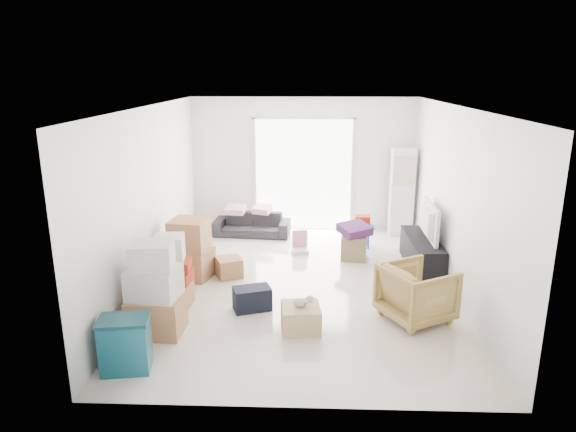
{
  "coord_description": "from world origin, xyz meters",
  "views": [
    {
      "loc": [
        0.05,
        -7.32,
        3.17
      ],
      "look_at": [
        -0.22,
        0.2,
        1.05
      ],
      "focal_mm": 32.0,
      "sensor_mm": 36.0,
      "label": 1
    }
  ],
  "objects_px": {
    "sofa": "(252,221)",
    "television": "(423,234)",
    "storage_bins": "(125,344)",
    "tv_console": "(422,253)",
    "wood_crate": "(301,318)",
    "armchair": "(417,290)",
    "ottoman": "(354,247)",
    "kids_table": "(362,225)",
    "ac_tower": "(402,192)"
  },
  "relations": [
    {
      "from": "tv_console",
      "to": "storage_bins",
      "type": "relative_size",
      "value": 2.47
    },
    {
      "from": "tv_console",
      "to": "storage_bins",
      "type": "xyz_separation_m",
      "value": [
        -3.9,
        -3.23,
        0.06
      ]
    },
    {
      "from": "tv_console",
      "to": "kids_table",
      "type": "height_order",
      "value": "kids_table"
    },
    {
      "from": "storage_bins",
      "to": "ottoman",
      "type": "bearing_deg",
      "value": 52.08
    },
    {
      "from": "tv_console",
      "to": "sofa",
      "type": "bearing_deg",
      "value": 151.23
    },
    {
      "from": "storage_bins",
      "to": "ac_tower",
      "type": "bearing_deg",
      "value": 52.63
    },
    {
      "from": "ac_tower",
      "to": "ottoman",
      "type": "distance_m",
      "value": 1.9
    },
    {
      "from": "sofa",
      "to": "ottoman",
      "type": "xyz_separation_m",
      "value": [
        1.93,
        -1.29,
        -0.08
      ]
    },
    {
      "from": "ac_tower",
      "to": "sofa",
      "type": "distance_m",
      "value": 3.03
    },
    {
      "from": "ottoman",
      "to": "kids_table",
      "type": "relative_size",
      "value": 0.71
    },
    {
      "from": "tv_console",
      "to": "storage_bins",
      "type": "bearing_deg",
      "value": -140.36
    },
    {
      "from": "ottoman",
      "to": "armchair",
      "type": "bearing_deg",
      "value": -74.81
    },
    {
      "from": "armchair",
      "to": "wood_crate",
      "type": "distance_m",
      "value": 1.58
    },
    {
      "from": "television",
      "to": "storage_bins",
      "type": "distance_m",
      "value": 5.07
    },
    {
      "from": "sofa",
      "to": "television",
      "type": "bearing_deg",
      "value": -23.72
    },
    {
      "from": "sofa",
      "to": "kids_table",
      "type": "distance_m",
      "value": 2.23
    },
    {
      "from": "armchair",
      "to": "wood_crate",
      "type": "relative_size",
      "value": 1.72
    },
    {
      "from": "ottoman",
      "to": "ac_tower",
      "type": "bearing_deg",
      "value": 54.05
    },
    {
      "from": "tv_console",
      "to": "kids_table",
      "type": "bearing_deg",
      "value": 132.19
    },
    {
      "from": "storage_bins",
      "to": "television",
      "type": "bearing_deg",
      "value": 39.64
    },
    {
      "from": "sofa",
      "to": "armchair",
      "type": "bearing_deg",
      "value": -49.46
    },
    {
      "from": "tv_console",
      "to": "ottoman",
      "type": "bearing_deg",
      "value": 161.54
    },
    {
      "from": "ac_tower",
      "to": "kids_table",
      "type": "bearing_deg",
      "value": -136.28
    },
    {
      "from": "tv_console",
      "to": "armchair",
      "type": "height_order",
      "value": "armchair"
    },
    {
      "from": "armchair",
      "to": "storage_bins",
      "type": "xyz_separation_m",
      "value": [
        -3.42,
        -1.32,
        -0.1
      ]
    },
    {
      "from": "television",
      "to": "storage_bins",
      "type": "xyz_separation_m",
      "value": [
        -3.9,
        -3.23,
        -0.27
      ]
    },
    {
      "from": "tv_console",
      "to": "kids_table",
      "type": "xyz_separation_m",
      "value": [
        -0.9,
        1.0,
        0.18
      ]
    },
    {
      "from": "sofa",
      "to": "wood_crate",
      "type": "xyz_separation_m",
      "value": [
        1.03,
        -3.91,
        -0.14
      ]
    },
    {
      "from": "armchair",
      "to": "ottoman",
      "type": "bearing_deg",
      "value": -13.31
    },
    {
      "from": "wood_crate",
      "to": "armchair",
      "type": "bearing_deg",
      "value": 12.55
    },
    {
      "from": "armchair",
      "to": "kids_table",
      "type": "relative_size",
      "value": 1.35
    },
    {
      "from": "ac_tower",
      "to": "storage_bins",
      "type": "distance_m",
      "value": 6.37
    },
    {
      "from": "armchair",
      "to": "kids_table",
      "type": "distance_m",
      "value": 2.93
    },
    {
      "from": "tv_console",
      "to": "armchair",
      "type": "distance_m",
      "value": 1.97
    },
    {
      "from": "wood_crate",
      "to": "television",
      "type": "bearing_deg",
      "value": 48.34
    },
    {
      "from": "tv_console",
      "to": "wood_crate",
      "type": "relative_size",
      "value": 3.17
    },
    {
      "from": "ac_tower",
      "to": "sofa",
      "type": "height_order",
      "value": "ac_tower"
    },
    {
      "from": "television",
      "to": "ottoman",
      "type": "distance_m",
      "value": 1.21
    },
    {
      "from": "armchair",
      "to": "wood_crate",
      "type": "xyz_separation_m",
      "value": [
        -1.52,
        -0.34,
        -0.25
      ]
    },
    {
      "from": "ac_tower",
      "to": "tv_console",
      "type": "distance_m",
      "value": 1.91
    },
    {
      "from": "television",
      "to": "sofa",
      "type": "height_order",
      "value": "television"
    },
    {
      "from": "tv_console",
      "to": "ottoman",
      "type": "distance_m",
      "value": 1.16
    },
    {
      "from": "armchair",
      "to": "ottoman",
      "type": "distance_m",
      "value": 2.36
    },
    {
      "from": "tv_console",
      "to": "armchair",
      "type": "bearing_deg",
      "value": -104.13
    },
    {
      "from": "ottoman",
      "to": "wood_crate",
      "type": "relative_size",
      "value": 0.9
    },
    {
      "from": "tv_console",
      "to": "wood_crate",
      "type": "distance_m",
      "value": 3.01
    },
    {
      "from": "sofa",
      "to": "wood_crate",
      "type": "relative_size",
      "value": 3.15
    },
    {
      "from": "television",
      "to": "ottoman",
      "type": "xyz_separation_m",
      "value": [
        -1.1,
        0.37,
        -0.36
      ]
    },
    {
      "from": "storage_bins",
      "to": "wood_crate",
      "type": "distance_m",
      "value": 2.15
    },
    {
      "from": "ac_tower",
      "to": "wood_crate",
      "type": "height_order",
      "value": "ac_tower"
    }
  ]
}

